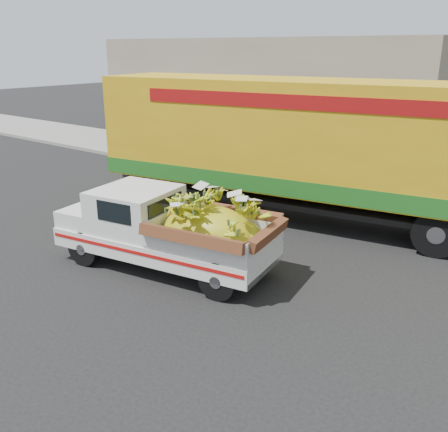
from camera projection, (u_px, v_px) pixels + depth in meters
The scene contains 6 objects.
ground at pixel (192, 281), 10.30m from camera, with size 100.00×100.00×0.00m, color black.
curb at pixel (344, 198), 15.75m from camera, with size 60.00×0.25×0.15m, color gray.
sidewalk at pixel (370, 184), 17.32m from camera, with size 60.00×4.00×0.14m, color gray.
building_left at pixel (270, 90), 25.59m from camera, with size 18.00×6.00×5.00m, color gray.
pickup_truck at pixel (179, 231), 10.53m from camera, with size 5.03×2.51×1.69m.
semi_trailer at pixel (309, 145), 13.27m from camera, with size 12.07×4.44×3.80m.
Camera 1 is at (6.22, -6.97, 4.60)m, focal length 40.00 mm.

